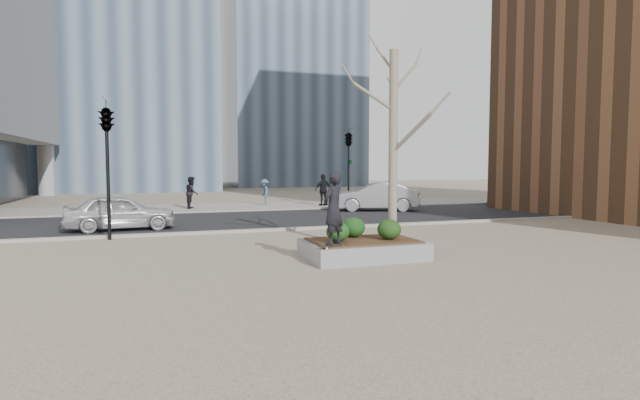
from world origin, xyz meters
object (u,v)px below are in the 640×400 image
object	(u,v)px
skateboard	(333,246)
skateboarder	(333,208)
planter	(363,250)
police_car	(120,212)

from	to	relation	value
skateboard	skateboarder	xyz separation A→B (m)	(0.00, 0.00, 0.91)
planter	skateboarder	bearing A→B (deg)	-145.74
skateboard	police_car	bearing A→B (deg)	101.25
skateboard	police_car	world-z (taller)	police_car
planter	skateboarder	size ratio (longest dim) A/B	1.72
planter	skateboard	xyz separation A→B (m)	(-1.10, -0.75, 0.26)
skateboarder	skateboard	bearing A→B (deg)	180.00
planter	skateboard	distance (m)	1.36
skateboard	police_car	xyz separation A→B (m)	(-5.19, 8.75, 0.20)
skateboard	skateboarder	bearing A→B (deg)	0.00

